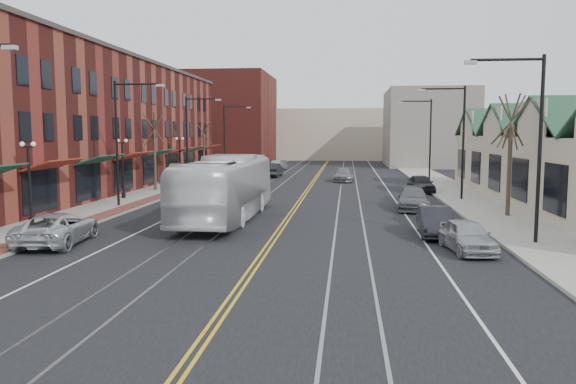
% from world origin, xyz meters
% --- Properties ---
extents(ground, '(160.00, 160.00, 0.00)m').
position_xyz_m(ground, '(0.00, 0.00, 0.00)').
color(ground, black).
rests_on(ground, ground).
extents(sidewalk_left, '(4.00, 120.00, 0.15)m').
position_xyz_m(sidewalk_left, '(-12.00, 20.00, 0.07)').
color(sidewalk_left, gray).
rests_on(sidewalk_left, ground).
extents(sidewalk_right, '(4.00, 120.00, 0.15)m').
position_xyz_m(sidewalk_right, '(12.00, 20.00, 0.07)').
color(sidewalk_right, gray).
rests_on(sidewalk_right, ground).
extents(building_left, '(10.00, 50.00, 11.00)m').
position_xyz_m(building_left, '(-19.00, 27.00, 5.50)').
color(building_left, maroon).
rests_on(building_left, ground).
extents(building_right, '(8.00, 36.00, 4.60)m').
position_xyz_m(building_right, '(18.00, 20.00, 2.30)').
color(building_right, '#BCA990').
rests_on(building_right, ground).
extents(backdrop_left, '(14.00, 18.00, 14.00)m').
position_xyz_m(backdrop_left, '(-16.00, 70.00, 7.00)').
color(backdrop_left, maroon).
rests_on(backdrop_left, ground).
extents(backdrop_mid, '(22.00, 14.00, 9.00)m').
position_xyz_m(backdrop_mid, '(0.00, 85.00, 4.50)').
color(backdrop_mid, '#BCA990').
rests_on(backdrop_mid, ground).
extents(backdrop_right, '(12.00, 16.00, 11.00)m').
position_xyz_m(backdrop_right, '(15.00, 65.00, 5.50)').
color(backdrop_right, slate).
rests_on(backdrop_right, ground).
extents(streetlight_l_1, '(3.33, 0.25, 8.00)m').
position_xyz_m(streetlight_l_1, '(-11.05, 16.00, 5.03)').
color(streetlight_l_1, black).
rests_on(streetlight_l_1, sidewalk_left).
extents(streetlight_l_2, '(3.33, 0.25, 8.00)m').
position_xyz_m(streetlight_l_2, '(-11.05, 32.00, 5.03)').
color(streetlight_l_2, black).
rests_on(streetlight_l_2, sidewalk_left).
extents(streetlight_l_3, '(3.33, 0.25, 8.00)m').
position_xyz_m(streetlight_l_3, '(-11.05, 48.00, 5.03)').
color(streetlight_l_3, black).
rests_on(streetlight_l_3, sidewalk_left).
extents(streetlight_r_0, '(3.33, 0.25, 8.00)m').
position_xyz_m(streetlight_r_0, '(11.05, 6.00, 5.03)').
color(streetlight_r_0, black).
rests_on(streetlight_r_0, sidewalk_right).
extents(streetlight_r_1, '(3.33, 0.25, 8.00)m').
position_xyz_m(streetlight_r_1, '(11.05, 22.00, 5.03)').
color(streetlight_r_1, black).
rests_on(streetlight_r_1, sidewalk_right).
extents(streetlight_r_2, '(3.33, 0.25, 8.00)m').
position_xyz_m(streetlight_r_2, '(11.05, 38.00, 5.03)').
color(streetlight_r_2, black).
rests_on(streetlight_r_2, sidewalk_right).
extents(lamppost_l_1, '(0.84, 0.28, 4.27)m').
position_xyz_m(lamppost_l_1, '(-12.80, 8.00, 2.20)').
color(lamppost_l_1, black).
rests_on(lamppost_l_1, sidewalk_left).
extents(lamppost_l_2, '(0.84, 0.28, 4.27)m').
position_xyz_m(lamppost_l_2, '(-12.80, 20.00, 2.20)').
color(lamppost_l_2, black).
rests_on(lamppost_l_2, sidewalk_left).
extents(lamppost_l_3, '(0.84, 0.28, 4.27)m').
position_xyz_m(lamppost_l_3, '(-12.80, 34.00, 2.20)').
color(lamppost_l_3, black).
rests_on(lamppost_l_3, sidewalk_left).
extents(tree_left_near, '(1.78, 1.37, 6.48)m').
position_xyz_m(tree_left_near, '(-12.50, 26.00, 3.51)').
color(tree_left_near, '#382B21').
rests_on(tree_left_near, sidewalk_left).
extents(tree_left_far, '(1.66, 1.28, 6.02)m').
position_xyz_m(tree_left_far, '(-12.50, 42.00, 3.28)').
color(tree_left_far, '#382B21').
rests_on(tree_left_far, sidewalk_left).
extents(tree_right_mid, '(1.90, 1.46, 6.93)m').
position_xyz_m(tree_right_mid, '(12.50, 14.00, 3.75)').
color(tree_right_mid, '#382B21').
rests_on(tree_right_mid, sidewalk_right).
extents(manhole_mid, '(0.60, 0.60, 0.02)m').
position_xyz_m(manhole_mid, '(-11.20, 3.00, 0.16)').
color(manhole_mid, '#592D19').
rests_on(manhole_mid, sidewalk_left).
extents(manhole_far, '(0.60, 0.60, 0.02)m').
position_xyz_m(manhole_far, '(-11.20, 8.00, 0.16)').
color(manhole_far, '#592D19').
rests_on(manhole_far, sidewalk_left).
extents(traffic_signal, '(0.18, 0.15, 3.80)m').
position_xyz_m(traffic_signal, '(-10.60, 24.00, 2.35)').
color(traffic_signal, black).
rests_on(traffic_signal, sidewalk_left).
extents(transit_bus, '(3.24, 12.94, 3.59)m').
position_xyz_m(transit_bus, '(-3.37, 11.54, 1.79)').
color(transit_bus, silver).
rests_on(transit_bus, ground).
extents(parked_suv, '(2.91, 5.33, 1.42)m').
position_xyz_m(parked_suv, '(-9.28, 4.08, 0.71)').
color(parked_suv, silver).
rests_on(parked_suv, ground).
extents(parked_car_a, '(2.08, 4.09, 1.33)m').
position_xyz_m(parked_car_a, '(8.24, 4.33, 0.67)').
color(parked_car_a, '#A2A3A9').
rests_on(parked_car_a, ground).
extents(parked_car_b, '(1.60, 4.24, 1.38)m').
position_xyz_m(parked_car_b, '(7.50, 7.83, 0.69)').
color(parked_car_b, black).
rests_on(parked_car_b, ground).
extents(parked_car_c, '(2.39, 4.95, 1.39)m').
position_xyz_m(parked_car_c, '(7.50, 16.94, 0.70)').
color(parked_car_c, '#58595F').
rests_on(parked_car_c, ground).
extents(parked_car_d, '(2.03, 4.45, 1.48)m').
position_xyz_m(parked_car_d, '(9.30, 27.19, 0.74)').
color(parked_car_d, black).
rests_on(parked_car_d, ground).
extents(distant_car_left, '(1.80, 4.62, 1.50)m').
position_xyz_m(distant_car_left, '(-4.81, 42.14, 0.75)').
color(distant_car_left, black).
rests_on(distant_car_left, ground).
extents(distant_car_right, '(2.02, 4.67, 1.34)m').
position_xyz_m(distant_car_right, '(3.00, 37.19, 0.67)').
color(distant_car_right, slate).
rests_on(distant_car_right, ground).
extents(distant_car_far, '(2.28, 4.50, 1.47)m').
position_xyz_m(distant_car_far, '(-5.61, 53.26, 0.73)').
color(distant_car_far, '#B2B5B9').
rests_on(distant_car_far, ground).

